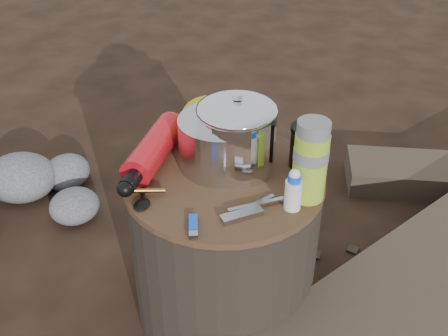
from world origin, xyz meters
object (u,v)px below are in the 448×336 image
at_px(thermos, 310,161).
at_px(camping_pot, 237,134).
at_px(stump, 224,245).
at_px(fuel_bottle, 154,149).
at_px(travel_mug, 305,146).

bearing_deg(thermos, camping_pot, 169.29).
bearing_deg(stump, thermos, 3.73).
xyz_separation_m(camping_pot, fuel_bottle, (-0.20, -0.07, -0.06)).
bearing_deg(travel_mug, fuel_bottle, -155.73).
bearing_deg(stump, travel_mug, 40.68).
bearing_deg(thermos, stump, -176.27).
relative_size(camping_pot, fuel_bottle, 0.60).
bearing_deg(travel_mug, camping_pot, -150.52).
xyz_separation_m(camping_pot, thermos, (0.20, -0.04, 0.00)).
distance_m(camping_pot, fuel_bottle, 0.22).
bearing_deg(camping_pot, stump, -100.17).
distance_m(stump, thermos, 0.39).
relative_size(fuel_bottle, travel_mug, 2.93).
bearing_deg(travel_mug, stump, -139.32).
distance_m(camping_pot, thermos, 0.20).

